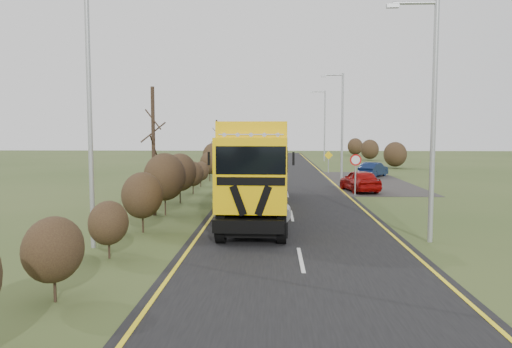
{
  "coord_description": "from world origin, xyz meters",
  "views": [
    {
      "loc": [
        -0.85,
        -19.22,
        4.02
      ],
      "look_at": [
        -1.62,
        2.28,
        2.13
      ],
      "focal_mm": 35.0,
      "sensor_mm": 36.0,
      "label": 1
    }
  ],
  "objects_px": {
    "lorry": "(258,162)",
    "streetlight_near": "(431,111)",
    "car_red_hatchback": "(360,181)",
    "car_blue_sedan": "(373,170)",
    "speed_sign": "(356,166)"
  },
  "relations": [
    {
      "from": "lorry",
      "to": "streetlight_near",
      "type": "height_order",
      "value": "streetlight_near"
    },
    {
      "from": "car_red_hatchback",
      "to": "car_blue_sedan",
      "type": "distance_m",
      "value": 10.92
    },
    {
      "from": "car_red_hatchback",
      "to": "speed_sign",
      "type": "distance_m",
      "value": 2.26
    },
    {
      "from": "lorry",
      "to": "speed_sign",
      "type": "relative_size",
      "value": 6.11
    },
    {
      "from": "car_red_hatchback",
      "to": "streetlight_near",
      "type": "distance_m",
      "value": 15.35
    },
    {
      "from": "car_red_hatchback",
      "to": "speed_sign",
      "type": "xyz_separation_m",
      "value": [
        -0.6,
        -1.88,
        1.09
      ]
    },
    {
      "from": "car_blue_sedan",
      "to": "streetlight_near",
      "type": "height_order",
      "value": "streetlight_near"
    },
    {
      "from": "lorry",
      "to": "speed_sign",
      "type": "bearing_deg",
      "value": 49.28
    },
    {
      "from": "lorry",
      "to": "car_red_hatchback",
      "type": "relative_size",
      "value": 3.7
    },
    {
      "from": "streetlight_near",
      "to": "speed_sign",
      "type": "distance_m",
      "value": 13.27
    },
    {
      "from": "car_red_hatchback",
      "to": "streetlight_near",
      "type": "relative_size",
      "value": 0.49
    },
    {
      "from": "lorry",
      "to": "car_red_hatchback",
      "type": "xyz_separation_m",
      "value": [
        6.44,
        8.21,
        -1.74
      ]
    },
    {
      "from": "car_blue_sedan",
      "to": "streetlight_near",
      "type": "relative_size",
      "value": 0.45
    },
    {
      "from": "streetlight_near",
      "to": "car_blue_sedan",
      "type": "bearing_deg",
      "value": 83.09
    },
    {
      "from": "car_red_hatchback",
      "to": "speed_sign",
      "type": "relative_size",
      "value": 1.65
    }
  ]
}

